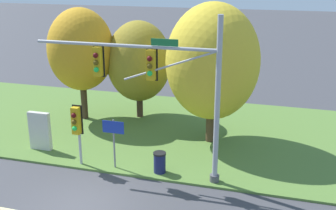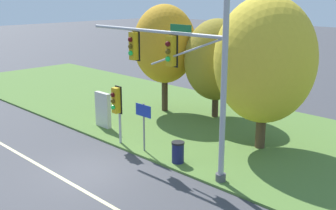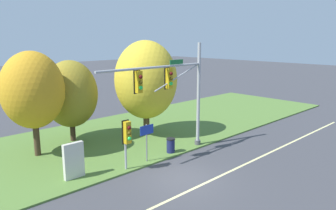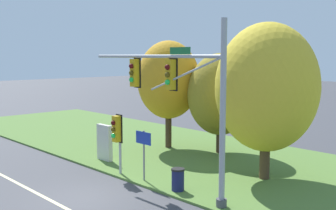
# 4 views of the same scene
# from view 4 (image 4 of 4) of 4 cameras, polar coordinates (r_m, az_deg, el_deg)

# --- Properties ---
(ground_plane) EXTENTS (160.00, 160.00, 0.00)m
(ground_plane) POSITION_cam_4_polar(r_m,az_deg,el_deg) (17.54, -11.07, -12.19)
(ground_plane) COLOR #3D3D42
(lane_stripe) EXTENTS (36.00, 0.16, 0.01)m
(lane_stripe) POSITION_cam_4_polar(r_m,az_deg,el_deg) (16.97, -14.59, -12.92)
(lane_stripe) COLOR beige
(lane_stripe) RESTS_ON ground
(grass_verge) EXTENTS (48.00, 11.50, 0.10)m
(grass_verge) POSITION_cam_4_polar(r_m,az_deg,el_deg) (22.78, 6.95, -7.55)
(grass_verge) COLOR #517533
(grass_verge) RESTS_ON ground
(traffic_signal_mast) EXTENTS (7.98, 0.49, 6.87)m
(traffic_signal_mast) POSITION_cam_4_polar(r_m,az_deg,el_deg) (16.64, 1.60, 2.03)
(traffic_signal_mast) COLOR #9EA0A5
(traffic_signal_mast) RESTS_ON grass_verge
(pedestrian_signal_near_kerb) EXTENTS (0.46, 0.55, 2.83)m
(pedestrian_signal_near_kerb) POSITION_cam_4_polar(r_m,az_deg,el_deg) (19.75, -6.93, -3.64)
(pedestrian_signal_near_kerb) COLOR #9EA0A5
(pedestrian_signal_near_kerb) RESTS_ON grass_verge
(route_sign_post) EXTENTS (1.00, 0.08, 2.25)m
(route_sign_post) POSITION_cam_4_polar(r_m,az_deg,el_deg) (18.75, -3.32, -5.59)
(route_sign_post) COLOR slate
(route_sign_post) RESTS_ON grass_verge
(tree_nearest_road) EXTENTS (3.74, 3.74, 6.44)m
(tree_nearest_road) POSITION_cam_4_polar(r_m,az_deg,el_deg) (25.18, 0.06, 3.40)
(tree_nearest_road) COLOR #423021
(tree_nearest_road) RESTS_ON grass_verge
(tree_left_of_mast) EXTENTS (3.72, 3.72, 5.69)m
(tree_left_of_mast) POSITION_cam_4_polar(r_m,az_deg,el_deg) (24.01, 7.06, 1.43)
(tree_left_of_mast) COLOR #423021
(tree_left_of_mast) RESTS_ON grass_verge
(tree_behind_signpost) EXTENTS (4.58, 4.58, 7.01)m
(tree_behind_signpost) POSITION_cam_4_polar(r_m,az_deg,el_deg) (19.15, 13.21, 2.31)
(tree_behind_signpost) COLOR #4C3823
(tree_behind_signpost) RESTS_ON grass_verge
(info_kiosk) EXTENTS (1.10, 0.24, 1.90)m
(info_kiosk) POSITION_cam_4_polar(r_m,az_deg,el_deg) (22.69, -8.59, -5.06)
(info_kiosk) COLOR beige
(info_kiosk) RESTS_ON grass_verge
(trash_bin) EXTENTS (0.56, 0.56, 0.93)m
(trash_bin) POSITION_cam_4_polar(r_m,az_deg,el_deg) (17.60, 1.35, -10.04)
(trash_bin) COLOR #191E4C
(trash_bin) RESTS_ON grass_verge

